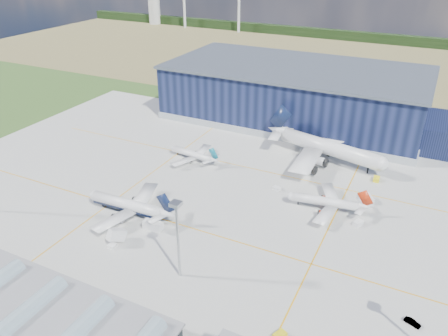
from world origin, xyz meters
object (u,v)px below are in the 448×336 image
Objects in this scene: light_mast_center at (177,228)px; gse_tug_c at (376,179)px; gse_tug_b at (280,336)px; hangar at (300,96)px; airliner_regional at (192,151)px; gse_tug_a at (115,201)px; airliner_widebody at (330,141)px; gse_van_b at (368,199)px; airliner_red at (326,197)px; car_b at (412,322)px; airliner_navy at (127,199)px; gse_cart_b at (277,189)px; gse_van_a at (153,225)px; gse_cart_a at (358,223)px; airstair at (117,238)px.

gse_tug_c is at bearing 63.43° from light_mast_center.
light_mast_center reaches higher than gse_tug_b.
gse_tug_b is at bearing -73.98° from hangar.
airliner_regional is 40.82m from gse_tug_a.
hangar is 42.45× the size of gse_tug_c.
airliner_widebody is (17.74, 85.00, -6.60)m from light_mast_center.
gse_van_b is (20.28, -24.85, -7.70)m from airliner_widebody.
hangar reaches higher than gse_tug_c.
airliner_red is 50.30m from car_b.
light_mast_center is 6.08× the size of car_b.
gse_tug_b is (61.52, -25.59, -4.78)m from airliner_navy.
airliner_widebody is 19.30× the size of gse_cart_b.
hangar reaches higher than airliner_regional.
airliner_widebody is at bearing -30.39° from gse_van_a.
gse_van_a is 1.93× the size of gse_cart_a.
airliner_regional reaches higher than gse_van_a.
gse_van_a is (20.25, -6.86, 0.59)m from gse_tug_a.
gse_van_a is 84.06m from gse_tug_c.
airliner_red is 56.94m from gse_tug_b.
gse_van_b reaches higher than gse_cart_b.
airliner_widebody is at bearing -127.79° from airliner_navy.
gse_van_a is (-11.30, -110.49, -10.26)m from hangar.
gse_tug_b is 68.13m from gse_van_b.
gse_van_a is 47.16m from gse_cart_b.
airliner_red is 5.63× the size of gse_van_b.
airliner_regional is at bearing 117.17° from airstair.
gse_cart_b is 0.52× the size of airstair.
airliner_navy is at bearing 135.02° from airstair.
gse_van_a is at bearing 113.43° from airliner_regional.
airliner_widebody is at bearing 154.11° from gse_tug_c.
gse_cart_b is (38.14, 35.71, -4.82)m from airliner_navy.
gse_tug_b is at bearing 7.51° from airstair.
gse_cart_a is at bearing -88.69° from gse_cart_b.
gse_van_b is 0.92× the size of airstair.
airliner_widebody is 23.63m from gse_tug_c.
airstair is (6.69, -13.99, -3.71)m from airliner_navy.
gse_van_b reaches higher than gse_tug_b.
gse_tug_a reaches higher than gse_cart_a.
light_mast_center is at bearing -131.02° from gse_van_a.
airliner_red is 16.80m from gse_van_b.
gse_tug_a reaches higher than gse_cart_b.
light_mast_center is 7.79× the size of gse_tug_b.
gse_van_b reaches higher than gse_tug_a.
hangar reaches higher than gse_van_b.
airstair is at bearing 33.31° from airliner_red.
airliner_regional is 69.86m from gse_van_b.
gse_van_a reaches higher than gse_cart_a.
gse_tug_b is 0.60× the size of gse_van_b.
gse_van_a is 1.82× the size of gse_tug_c.
light_mast_center is (7.19, -124.80, 3.82)m from hangar.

